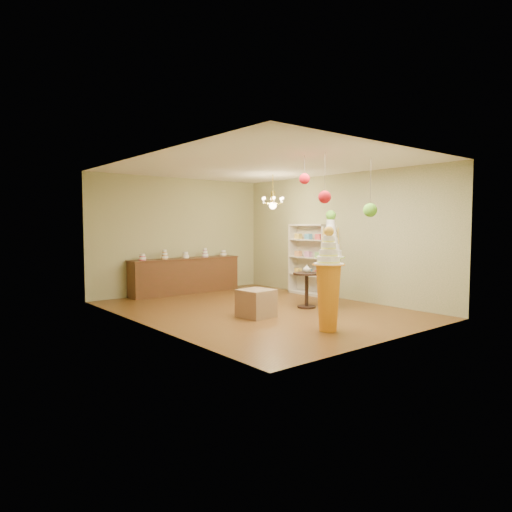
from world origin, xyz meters
TOP-DOWN VIEW (x-y plane):
  - floor at (0.00, 0.00)m, footprint 6.50×6.50m
  - ceiling at (0.00, 0.00)m, footprint 6.50×6.50m
  - wall_back at (0.00, 3.25)m, footprint 5.00×0.04m
  - wall_front at (0.00, -3.25)m, footprint 5.00×0.04m
  - wall_left at (-2.50, 0.00)m, footprint 0.04×6.50m
  - wall_right at (2.50, 0.00)m, footprint 0.04×6.50m
  - pedestal_green at (1.22, -0.91)m, footprint 0.64×0.64m
  - pedestal_orange at (-0.30, -2.21)m, footprint 0.63×0.63m
  - burlap_riser at (-0.51, -0.55)m, footprint 0.65×0.65m
  - sideboard at (0.00, 2.97)m, footprint 3.04×0.54m
  - shelving_unit at (2.34, 0.80)m, footprint 0.33×1.20m
  - round_table at (0.96, -0.48)m, footprint 0.78×0.78m
  - vase at (0.96, -0.48)m, footprint 0.22×0.22m
  - pom_red_left at (-0.29, -1.62)m, footprint 0.19×0.19m
  - pom_green_mid at (0.77, -2.24)m, footprint 0.25×0.25m
  - pom_red_right at (-0.28, -2.09)m, footprint 0.22×0.22m
  - chandelier at (1.30, 1.02)m, footprint 0.64×0.64m

SIDE VIEW (x-z plane):
  - floor at x=0.00m, z-range 0.00..0.00m
  - burlap_riser at x=-0.51m, z-range 0.00..0.54m
  - sideboard at x=0.00m, z-range -0.10..1.06m
  - round_table at x=0.96m, z-range 0.11..0.87m
  - pedestal_orange at x=-0.30m, z-range -0.17..1.59m
  - pedestal_green at x=1.22m, z-range -0.21..1.87m
  - vase at x=0.96m, z-range 0.76..0.93m
  - shelving_unit at x=2.34m, z-range 0.00..1.80m
  - wall_back at x=0.00m, z-range 0.00..3.00m
  - wall_front at x=0.00m, z-range 0.00..3.00m
  - wall_left at x=-2.50m, z-range 0.00..3.00m
  - wall_right at x=2.50m, z-range 0.00..3.00m
  - pom_green_mid at x=0.77m, z-range 1.51..2.59m
  - pom_red_right at x=-0.28m, z-range 1.82..2.68m
  - chandelier at x=1.30m, z-range 1.88..2.73m
  - pom_red_left at x=-0.29m, z-range 2.34..2.84m
  - ceiling at x=0.00m, z-range 3.00..3.00m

